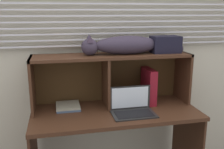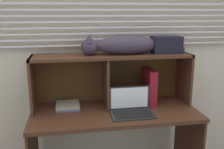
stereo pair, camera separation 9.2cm
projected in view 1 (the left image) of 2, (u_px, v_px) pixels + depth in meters
back_panel_with_blinds at (107, 38)px, 2.24m from camera, size 4.40×0.08×2.50m
desk at (115, 127)px, 2.09m from camera, size 1.32×0.58×0.71m
hutch_shelf_unit at (110, 70)px, 2.14m from camera, size 1.29×0.30×0.43m
cat at (123, 45)px, 2.08m from camera, size 0.86×0.17×0.16m
laptop at (132, 108)px, 2.00m from camera, size 0.33×0.22×0.20m
binder_upright at (149, 86)px, 2.21m from camera, size 0.06×0.24×0.30m
book_stack at (68, 106)px, 2.10m from camera, size 0.19×0.20×0.03m
storage_box at (165, 44)px, 2.16m from camera, size 0.24×0.15×0.14m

